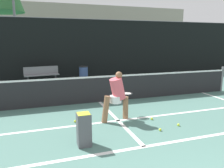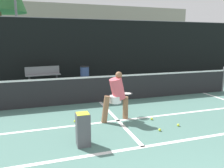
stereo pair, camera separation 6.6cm
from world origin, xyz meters
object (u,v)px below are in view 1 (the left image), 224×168
Objects in this scene: player_practicing at (117,95)px; courtside_bench at (42,74)px; trash_bin at (84,74)px; ball_hopper at (84,129)px.

player_practicing reaches higher than courtside_bench.
trash_bin is (0.26, 6.13, -0.31)m from player_practicing.
courtside_bench is at bearing 97.61° from player_practicing.
courtside_bench reaches higher than trash_bin.
player_practicing is 1.93× the size of ball_hopper.
ball_hopper is 7.44m from courtside_bench.
player_practicing is 0.78× the size of courtside_bench.
ball_hopper is 0.40× the size of courtside_bench.
ball_hopper is at bearing -143.37° from player_practicing.
courtside_bench is (-0.73, 7.40, 0.10)m from ball_hopper.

